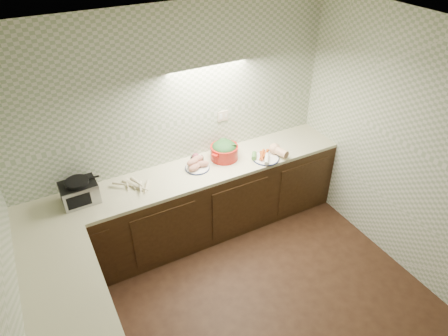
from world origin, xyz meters
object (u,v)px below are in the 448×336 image
dutch_oven (224,150)px  parsnip_pile (131,185)px  toaster_oven (79,192)px  sweet_potato_plate (196,165)px  veg_plate (270,153)px  onion_bowl (197,159)px

dutch_oven → parsnip_pile: bearing=157.1°
toaster_oven → sweet_potato_plate: 1.24m
toaster_oven → sweet_potato_plate: bearing=-2.3°
toaster_oven → parsnip_pile: bearing=-3.9°
dutch_oven → sweet_potato_plate: bearing=160.6°
parsnip_pile → dutch_oven: 1.11m
toaster_oven → parsnip_pile: 0.50m
sweet_potato_plate → dutch_oven: size_ratio=0.65×
toaster_oven → veg_plate: 2.09m
onion_bowl → dutch_oven: bearing=-14.4°
parsnip_pile → sweet_potato_plate: sweet_potato_plate is taller
toaster_oven → veg_plate: (2.07, -0.21, -0.06)m
parsnip_pile → sweet_potato_plate: bearing=0.1°
toaster_oven → sweet_potato_plate: size_ratio=1.27×
toaster_oven → dutch_oven: size_ratio=0.82×
parsnip_pile → onion_bowl: 0.81m
parsnip_pile → dutch_oven: dutch_oven is taller
onion_bowl → veg_plate: (0.78, -0.30, 0.01)m
toaster_oven → parsnip_pile: (0.49, -0.02, -0.08)m
onion_bowl → veg_plate: veg_plate is taller
onion_bowl → dutch_oven: size_ratio=0.36×
parsnip_pile → veg_plate: 1.59m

